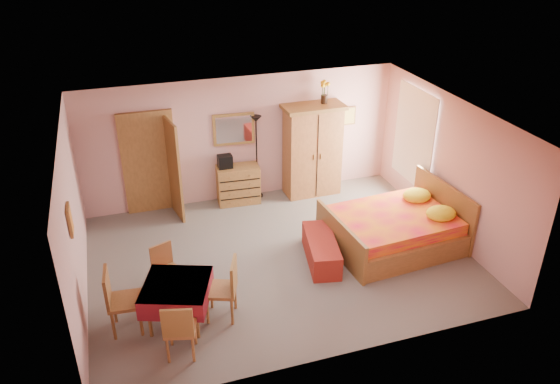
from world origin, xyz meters
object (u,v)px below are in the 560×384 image
object	(u,v)px
wall_mirror	(234,129)
bed	(393,220)
stereo	(225,162)
dining_table	(178,303)
floor_lamp	(257,158)
chair_east	(221,289)
chair_west	(125,300)
chair_north	(168,271)
sunflower_vase	(324,92)
chest_of_drawers	(238,185)
wardrobe	(312,150)
bench	(321,250)
chair_south	(180,327)

from	to	relation	value
wall_mirror	bed	distance (m)	3.64
stereo	dining_table	world-z (taller)	stereo
floor_lamp	chair_east	world-z (taller)	floor_lamp
wall_mirror	chair_west	world-z (taller)	wall_mirror
wall_mirror	chair_east	size ratio (longest dim) A/B	0.85
bed	chair_north	size ratio (longest dim) A/B	2.74
dining_table	chair_north	xyz separation A→B (m)	(-0.04, 0.75, 0.07)
floor_lamp	sunflower_vase	world-z (taller)	sunflower_vase
chest_of_drawers	wardrobe	size ratio (longest dim) A/B	0.44
wardrobe	sunflower_vase	size ratio (longest dim) A/B	4.14
wall_mirror	chair_north	size ratio (longest dim) A/B	1.02
bench	chair_north	size ratio (longest dim) A/B	1.58
wall_mirror	chair_east	world-z (taller)	wall_mirror
wall_mirror	chest_of_drawers	bearing A→B (deg)	-85.55
sunflower_vase	bench	world-z (taller)	sunflower_vase
bed	chair_west	xyz separation A→B (m)	(-4.73, -0.82, -0.01)
wardrobe	dining_table	size ratio (longest dim) A/B	2.11
bench	wall_mirror	bearing A→B (deg)	107.13
chest_of_drawers	dining_table	size ratio (longest dim) A/B	0.92
floor_lamp	chair_north	bearing A→B (deg)	-129.40
stereo	chair_south	world-z (taller)	stereo
floor_lamp	dining_table	world-z (taller)	floor_lamp
chair_west	chair_east	world-z (taller)	chair_west
chair_north	chair_west	size ratio (longest dim) A/B	0.80
sunflower_vase	bed	size ratio (longest dim) A/B	0.21
chest_of_drawers	bench	size ratio (longest dim) A/B	0.66
sunflower_vase	bed	xyz separation A→B (m)	(0.40, -2.47, -1.69)
wall_mirror	wardrobe	size ratio (longest dim) A/B	0.43
bench	chair_north	distance (m)	2.65
chair_south	chair_west	world-z (taller)	chair_west
chair_south	wall_mirror	bearing A→B (deg)	81.21
chest_of_drawers	bench	bearing A→B (deg)	-67.65
wardrobe	chair_east	distance (m)	4.37
stereo	chair_west	bearing A→B (deg)	-123.98
floor_lamp	chair_west	xyz separation A→B (m)	(-2.93, -3.41, -0.39)
floor_lamp	bed	bearing A→B (deg)	-55.09
floor_lamp	wardrobe	bearing A→B (deg)	-8.56
bed	chair_east	bearing A→B (deg)	-168.40
wardrobe	wall_mirror	bearing A→B (deg)	169.78
bed	dining_table	size ratio (longest dim) A/B	2.41
stereo	floor_lamp	size ratio (longest dim) A/B	0.16
chest_of_drawers	chair_south	size ratio (longest dim) A/B	0.94
wall_mirror	chair_west	bearing A→B (deg)	-120.99
bench	chair_east	size ratio (longest dim) A/B	1.31
wall_mirror	chair_north	bearing A→B (deg)	-118.20
bed	sunflower_vase	bearing A→B (deg)	94.88
chest_of_drawers	chair_east	bearing A→B (deg)	-104.26
stereo	bench	bearing A→B (deg)	-66.91
wall_mirror	bench	distance (m)	3.16
bed	wardrobe	bearing A→B (deg)	100.55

